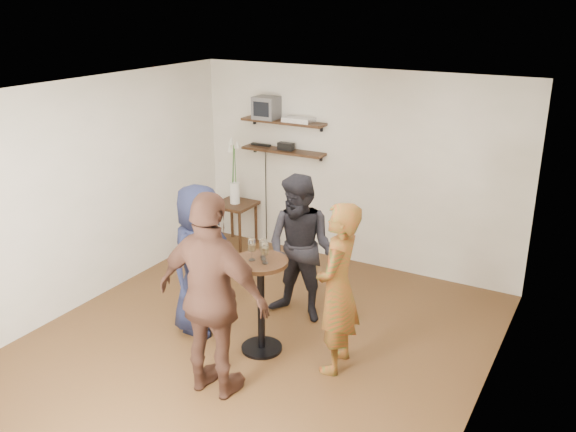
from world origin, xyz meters
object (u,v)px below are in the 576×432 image
object	(u,v)px
side_table	(235,210)
person_brown	(213,297)
dvd_deck	(299,120)
person_plaid	(338,288)
person_dark	(301,249)
radio	(286,146)
person_navy	(200,259)
drinks_table	(261,293)
crt_monitor	(267,108)

from	to	relation	value
side_table	person_brown	size ratio (longest dim) A/B	0.33
dvd_deck	person_brown	xyz separation A→B (m)	(0.88, -3.20, -0.94)
person_brown	person_plaid	bearing A→B (deg)	-131.62
person_dark	person_brown	size ratio (longest dim) A/B	0.87
radio	person_dark	bearing A→B (deg)	-55.86
side_table	person_dark	size ratio (longest dim) A/B	0.39
dvd_deck	person_brown	world-z (taller)	dvd_deck
radio	person_brown	distance (m)	3.43
person_plaid	dvd_deck	bearing A→B (deg)	-151.24
dvd_deck	person_navy	bearing A→B (deg)	-87.89
side_table	drinks_table	distance (m)	2.88
radio	person_plaid	world-z (taller)	person_plaid
person_dark	person_brown	world-z (taller)	person_brown
drinks_table	dvd_deck	bearing A→B (deg)	110.04
person_plaid	person_brown	bearing A→B (deg)	-48.38
person_plaid	person_brown	distance (m)	1.19
radio	person_dark	size ratio (longest dim) A/B	0.13
dvd_deck	radio	xyz separation A→B (m)	(-0.19, 0.00, -0.38)
person_brown	radio	bearing A→B (deg)	-71.70
side_table	person_dark	world-z (taller)	person_dark
radio	person_navy	size ratio (longest dim) A/B	0.13
person_dark	person_navy	distance (m)	1.09
person_dark	person_navy	xyz separation A→B (m)	(-0.81, -0.73, -0.01)
person_dark	person_plaid	bearing A→B (deg)	-40.72
crt_monitor	person_dark	xyz separation A→B (m)	(1.39, -1.61, -1.19)
crt_monitor	radio	distance (m)	0.58
person_navy	person_dark	bearing A→B (deg)	-43.46
radio	side_table	xyz separation A→B (m)	(-0.74, -0.17, -0.98)
radio	drinks_table	bearing A→B (deg)	-65.98
person_navy	person_brown	size ratio (longest dim) A/B	0.86
radio	drinks_table	distance (m)	2.78
person_navy	crt_monitor	bearing A→B (deg)	18.37
radio	side_table	bearing A→B (deg)	-166.71
person_dark	person_brown	distance (m)	1.59
person_plaid	person_dark	bearing A→B (deg)	-139.28
crt_monitor	person_plaid	bearing A→B (deg)	-47.00
radio	drinks_table	world-z (taller)	radio
drinks_table	person_navy	world-z (taller)	person_navy
crt_monitor	drinks_table	distance (m)	3.09
radio	person_plaid	xyz separation A→B (m)	(1.86, -2.31, -0.67)
person_brown	dvd_deck	bearing A→B (deg)	-74.88
radio	drinks_table	size ratio (longest dim) A/B	0.22
person_dark	person_brown	xyz separation A→B (m)	(-0.02, -1.59, 0.13)
drinks_table	person_brown	world-z (taller)	person_brown
radio	drinks_table	xyz separation A→B (m)	(1.07, -2.41, -0.88)
dvd_deck	side_table	size ratio (longest dim) A/B	0.63
radio	person_brown	world-z (taller)	person_brown
person_brown	person_dark	bearing A→B (deg)	-90.90
person_brown	person_navy	bearing A→B (deg)	-47.45
dvd_deck	person_dark	distance (m)	2.14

